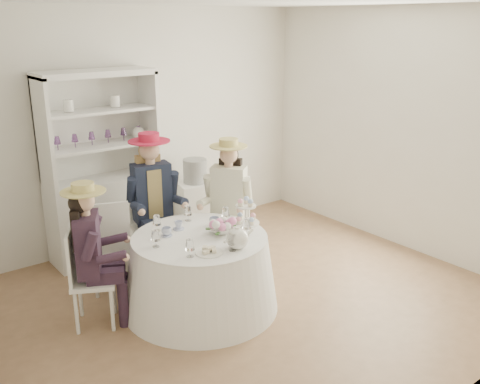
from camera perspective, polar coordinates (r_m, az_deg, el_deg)
ground at (r=5.21m, az=0.69°, el=-11.33°), size 4.50×4.50×0.00m
wall_back at (r=6.34m, az=-10.67°, el=6.76°), size 4.50×0.00×4.50m
wall_front at (r=3.45m, az=22.03°, el=-3.74°), size 4.50×0.00×4.50m
wall_right at (r=6.32m, az=17.01°, el=6.24°), size 0.00×4.50×4.50m
tea_table at (r=4.94m, az=-4.24°, el=-8.54°), size 1.42×1.42×0.70m
hutch at (r=6.05m, az=-14.30°, el=-0.11°), size 1.33×0.76×2.06m
side_table at (r=6.58m, az=-4.71°, el=-1.75°), size 0.52×0.52×0.67m
hatbox at (r=6.44m, az=-4.82°, el=2.26°), size 0.36×0.36×0.29m
guest_left at (r=4.67m, az=-15.60°, el=-5.66°), size 0.55×0.50×1.29m
guest_mid at (r=5.53m, az=-9.31°, el=-0.32°), size 0.55×0.58×1.48m
guest_right at (r=5.60m, az=-1.27°, el=-0.41°), size 0.60×0.57×1.39m
spare_chair at (r=5.28m, az=-13.72°, el=-5.32°), size 0.50×0.50×0.95m
teacup_a at (r=4.82m, az=-7.84°, el=-4.28°), size 0.10×0.10×0.07m
teacup_b at (r=4.96m, az=-6.58°, el=-3.59°), size 0.08×0.08×0.07m
teacup_c at (r=5.02m, az=-2.74°, el=-3.21°), size 0.12×0.12×0.08m
flower_bowl at (r=4.85m, az=-2.02°, el=-4.11°), size 0.28×0.28×0.05m
flower_arrangement at (r=4.80m, az=-1.95°, el=-3.45°), size 0.20×0.20×0.08m
table_teapot at (r=4.52m, az=-0.27°, el=-4.98°), size 0.26×0.19×0.20m
sandwich_plate at (r=4.46m, az=-3.32°, el=-6.36°), size 0.23×0.23×0.05m
cupcake_stand at (r=5.05m, az=0.62°, el=-2.41°), size 0.26×0.26×0.25m
stemware_set at (r=4.77m, az=-4.36°, el=-3.93°), size 0.90×0.90×0.15m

